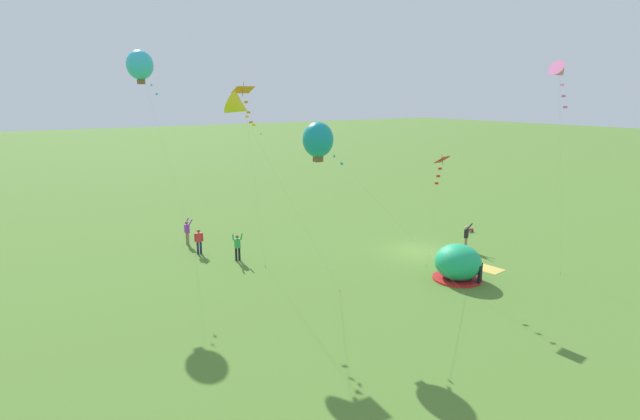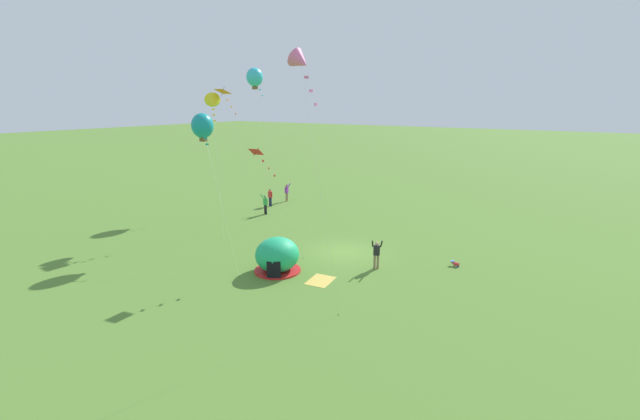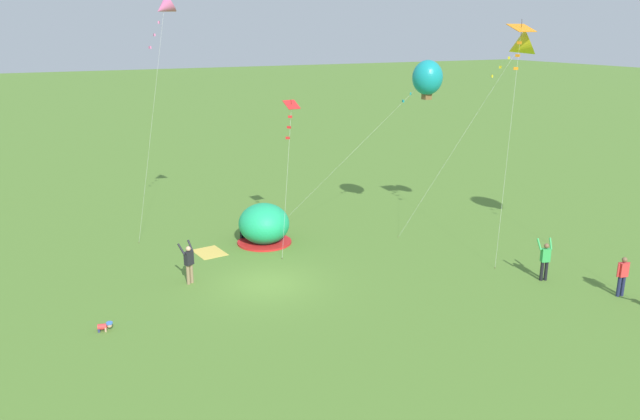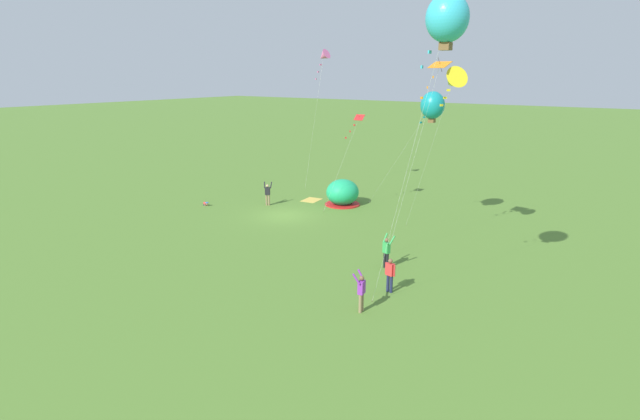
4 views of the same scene
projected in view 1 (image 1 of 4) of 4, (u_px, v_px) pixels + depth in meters
The scene contains 14 objects.
ground_plane at pixel (418, 251), 34.22m from camera, with size 300.00×300.00×0.00m, color #517A2D.
popup_tent at pixel (458, 263), 28.81m from camera, with size 2.81×2.81×2.10m.
picnic_blanket at pixel (488, 269), 30.77m from camera, with size 1.70×1.30×0.01m, color gold.
toddler_crawling at pixel (470, 230), 39.07m from camera, with size 0.33×0.55×0.32m.
person_flying_kite at pixel (187, 231), 35.55m from camera, with size 0.67×0.52×1.89m.
person_arms_raised at pixel (237, 246), 32.07m from camera, with size 0.59×0.71×1.89m.
person_with_toddler at pixel (199, 240), 33.41m from camera, with size 0.30×0.58×1.72m.
person_center_field at pixel (466, 236), 34.32m from camera, with size 0.65×0.72×1.89m.
kite_teal at pixel (318, 140), 24.63m from camera, with size 4.94×7.59×9.20m.
kite_orange at pixel (244, 96), 26.60m from camera, with size 2.15×2.43×11.13m.
kite_cyan at pixel (140, 65), 30.57m from camera, with size 1.61×3.60×13.17m.
kite_yellow at pixel (239, 107), 25.81m from camera, with size 4.50×4.98×10.68m.
kite_pink at pixel (560, 72), 26.22m from camera, with size 0.93×2.70×12.26m.
kite_red at pixel (441, 166), 27.11m from camera, with size 2.75×2.05×7.36m.
Camera 1 is at (-23.62, 23.59, 10.48)m, focal length 28.00 mm.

